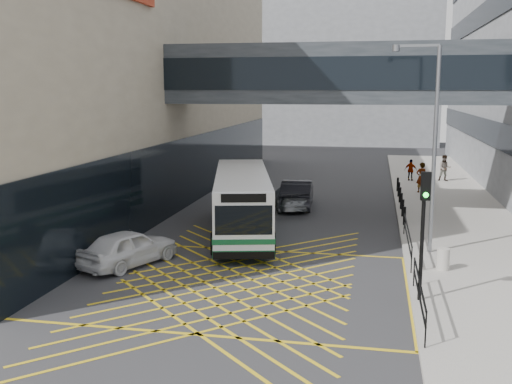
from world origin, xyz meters
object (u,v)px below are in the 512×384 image
Objects in this scene: car_white at (129,247)px; traffic_light at (424,218)px; litter_bin at (443,259)px; pedestrian_a at (421,177)px; car_silver at (289,197)px; pedestrian_b at (445,168)px; car_dark at (297,193)px; bus at (242,201)px; pedestrian_c at (411,170)px; street_lamp at (430,136)px.

traffic_light reaches higher than car_white.
pedestrian_a is (0.39, 17.22, 0.56)m from litter_bin.
car_silver is 1.05× the size of traffic_light.
pedestrian_b is (14.22, 23.79, 0.37)m from car_white.
car_white is 2.35× the size of pedestrian_a.
car_dark is 16.39m from traffic_light.
pedestrian_c is (8.63, 17.68, -0.65)m from bus.
pedestrian_b is 1.21× the size of pedestrian_c.
car_white is at bearing 163.64° from traffic_light.
street_lamp reaches higher than car_silver.
car_dark reaches higher than litter_bin.
car_white is 13.73m from car_dark.
pedestrian_a is 5.03m from pedestrian_c.
pedestrian_b reaches higher than car_silver.
street_lamp is at bearing -138.06° from car_white.
car_dark is at bearing -145.10° from car_silver.
pedestrian_b is (9.75, 11.50, 0.42)m from car_silver.
pedestrian_a reaches higher than car_silver.
bus reaches higher than car_dark.
car_dark is at bearing 74.98° from pedestrian_c.
traffic_light is at bearing -90.79° from street_lamp.
litter_bin is 0.42× the size of pedestrian_a.
car_silver is 9.91m from pedestrian_a.
car_white is 0.55× the size of street_lamp.
bus is at bearing -95.04° from car_white.
pedestrian_b is (11.03, 17.99, -0.49)m from bus.
street_lamp is (0.60, 6.06, 2.05)m from traffic_light.
litter_bin is at bearing 117.01° from car_dark.
litter_bin is (7.35, -11.04, -0.11)m from car_silver.
pedestrian_c reaches higher than car_white.
street_lamp reaches higher than pedestrian_c.
car_silver is 2.25× the size of pedestrian_a.
traffic_light reaches higher than car_silver.
street_lamp is 5.37× the size of pedestrian_c.
car_white is 5.63× the size of litter_bin.
traffic_light reaches higher than pedestrian_a.
bus is 5.57× the size of pedestrian_a.
pedestrian_a is (1.45, 20.80, -1.72)m from traffic_light.
bus is at bearing 31.50° from pedestrian_a.
car_white is at bearing 81.35° from pedestrian_c.
pedestrian_a is at bearing 88.72° from litter_bin.
car_silver is at bearing 65.46° from bus.
litter_bin is (11.82, 1.24, -0.16)m from car_white.
street_lamp reaches higher than pedestrian_b.
bus is 9.06m from street_lamp.
car_silver is 5.39× the size of litter_bin.
pedestrian_a reaches higher than car_white.
traffic_light is (5.87, -15.17, 2.04)m from car_dark.
car_white is 12.66m from street_lamp.
pedestrian_b is (2.01, 5.33, -0.03)m from pedestrian_a.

